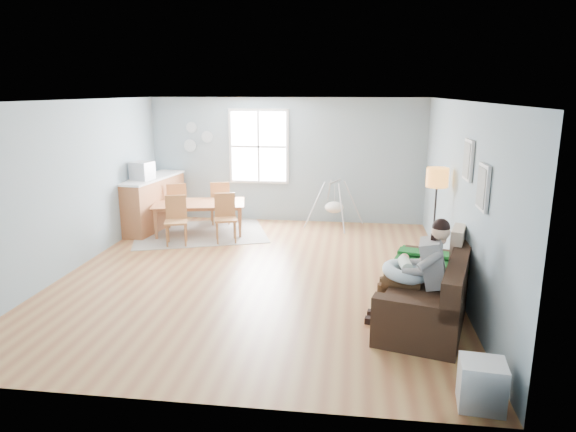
# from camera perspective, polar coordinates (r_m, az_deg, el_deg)

# --- Properties ---
(room) EXTENTS (8.40, 9.40, 3.90)m
(room) POSITION_cam_1_polar(r_m,az_deg,el_deg) (7.74, -3.69, 10.64)
(room) COLOR #9B5B37
(window) EXTENTS (1.32, 0.08, 1.62)m
(window) POSITION_cam_1_polar(r_m,az_deg,el_deg) (11.30, -3.27, 7.71)
(window) COLOR silver
(window) RESTS_ON room
(pictures) EXTENTS (0.05, 1.34, 0.74)m
(pictures) POSITION_cam_1_polar(r_m,az_deg,el_deg) (6.77, 20.07, 4.53)
(pictures) COLOR silver
(pictures) RESTS_ON room
(wall_plates) EXTENTS (0.67, 0.02, 0.66)m
(wall_plates) POSITION_cam_1_polar(r_m,az_deg,el_deg) (11.63, -10.16, 8.58)
(wall_plates) COLOR #91A3AE
(wall_plates) RESTS_ON room
(sofa) EXTENTS (1.48, 2.35, 0.88)m
(sofa) POSITION_cam_1_polar(r_m,az_deg,el_deg) (6.86, 15.69, -8.39)
(sofa) COLOR black
(sofa) RESTS_ON room
(green_throw) EXTENTS (1.18, 1.07, 0.04)m
(green_throw) POSITION_cam_1_polar(r_m,az_deg,el_deg) (7.46, 15.88, -4.55)
(green_throw) COLOR #155C23
(green_throw) RESTS_ON sofa
(beige_pillow) EXTENTS (0.29, 0.55, 0.53)m
(beige_pillow) POSITION_cam_1_polar(r_m,az_deg,el_deg) (7.22, 18.30, -3.29)
(beige_pillow) COLOR tan
(beige_pillow) RESTS_ON sofa
(father) EXTENTS (1.00, 0.53, 1.38)m
(father) POSITION_cam_1_polar(r_m,az_deg,el_deg) (6.43, 14.33, -5.70)
(father) COLOR gray
(father) RESTS_ON sofa
(nursing_pillow) EXTENTS (0.72, 0.71, 0.23)m
(nursing_pillow) POSITION_cam_1_polar(r_m,az_deg,el_deg) (6.47, 12.87, -6.04)
(nursing_pillow) COLOR #C5E3F6
(nursing_pillow) RESTS_ON father
(infant) EXTENTS (0.17, 0.41, 0.15)m
(infant) POSITION_cam_1_polar(r_m,az_deg,el_deg) (6.48, 12.90, -5.13)
(infant) COLOR silver
(infant) RESTS_ON nursing_pillow
(toddler) EXTENTS (0.59, 0.34, 0.89)m
(toddler) POSITION_cam_1_polar(r_m,az_deg,el_deg) (6.92, 15.48, -4.32)
(toddler) COLOR white
(toddler) RESTS_ON sofa
(floor_lamp) EXTENTS (0.34, 0.34, 1.68)m
(floor_lamp) POSITION_cam_1_polar(r_m,az_deg,el_deg) (8.31, 16.20, 3.18)
(floor_lamp) COLOR black
(floor_lamp) RESTS_ON room
(storage_cube) EXTENTS (0.44, 0.40, 0.45)m
(storage_cube) POSITION_cam_1_polar(r_m,az_deg,el_deg) (5.25, 20.63, -17.10)
(storage_cube) COLOR white
(storage_cube) RESTS_ON room
(rug) EXTENTS (3.08, 2.70, 0.01)m
(rug) POSITION_cam_1_polar(r_m,az_deg,el_deg) (10.64, -9.70, -1.87)
(rug) COLOR #A19B93
(rug) RESTS_ON room
(dining_table) EXTENTS (1.98, 1.36, 0.64)m
(dining_table) POSITION_cam_1_polar(r_m,az_deg,el_deg) (10.56, -9.77, -0.24)
(dining_table) COLOR brown
(dining_table) RESTS_ON rug
(chair_sw) EXTENTS (0.51, 0.51, 0.92)m
(chair_sw) POSITION_cam_1_polar(r_m,az_deg,el_deg) (9.89, -12.33, -0.11)
(chair_sw) COLOR brown
(chair_sw) RESTS_ON rug
(chair_se) EXTENTS (0.52, 0.52, 0.92)m
(chair_se) POSITION_cam_1_polar(r_m,az_deg,el_deg) (9.92, -6.98, 0.18)
(chair_se) COLOR brown
(chair_se) RESTS_ON rug
(chair_nw) EXTENTS (0.57, 0.57, 0.95)m
(chair_nw) POSITION_cam_1_polar(r_m,az_deg,el_deg) (11.13, -12.28, 1.54)
(chair_nw) COLOR brown
(chair_nw) RESTS_ON rug
(chair_ne) EXTENTS (0.55, 0.55, 0.95)m
(chair_ne) POSITION_cam_1_polar(r_m,az_deg,el_deg) (11.16, -7.56, 1.77)
(chair_ne) COLOR brown
(chair_ne) RESTS_ON rug
(counter) EXTENTS (0.82, 2.02, 1.10)m
(counter) POSITION_cam_1_polar(r_m,az_deg,el_deg) (11.15, -14.79, 1.49)
(counter) COLOR brown
(counter) RESTS_ON room
(monitor) EXTENTS (0.46, 0.45, 0.36)m
(monitor) POSITION_cam_1_polar(r_m,az_deg,el_deg) (10.70, -15.92, 4.86)
(monitor) COLOR #B7B7BC
(monitor) RESTS_ON counter
(baby_swing) EXTENTS (1.26, 1.27, 0.98)m
(baby_swing) POSITION_cam_1_polar(r_m,az_deg,el_deg) (10.96, 5.16, 1.05)
(baby_swing) COLOR #B7B7BC
(baby_swing) RESTS_ON room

